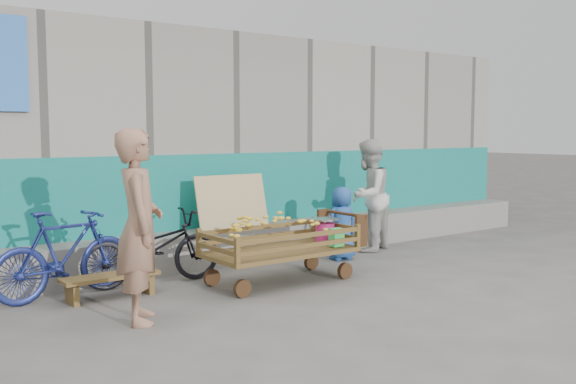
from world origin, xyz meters
TOP-DOWN VIEW (x-y plane):
  - ground at (0.00, 0.00)m, footprint 80.00×80.00m
  - building_wall at (-0.00, 4.05)m, footprint 12.00×3.50m
  - banana_cart at (0.19, 1.08)m, footprint 1.84×0.84m
  - bench at (-1.56, 1.56)m, footprint 0.98×0.29m
  - vendor_man at (-1.65, 0.62)m, footprint 0.62×0.74m
  - woman at (2.35, 1.89)m, footprint 0.94×0.84m
  - child at (1.63, 1.64)m, footprint 0.49×0.33m
  - bicycle_dark at (-0.97, 1.85)m, footprint 1.61×0.72m
  - bicycle_blue at (-1.92, 1.85)m, footprint 1.55×0.65m

SIDE VIEW (x-z plane):
  - ground at x=0.00m, z-range 0.00..0.00m
  - bench at x=-1.56m, z-range 0.06..0.30m
  - bicycle_dark at x=-0.97m, z-range 0.00..0.82m
  - bicycle_blue at x=-1.92m, z-range 0.00..0.90m
  - child at x=1.63m, z-range 0.00..0.97m
  - banana_cart at x=0.19m, z-range 0.14..0.92m
  - woman at x=2.35m, z-range 0.00..1.58m
  - vendor_man at x=-1.65m, z-range 0.00..1.72m
  - building_wall at x=0.00m, z-range -0.03..2.97m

